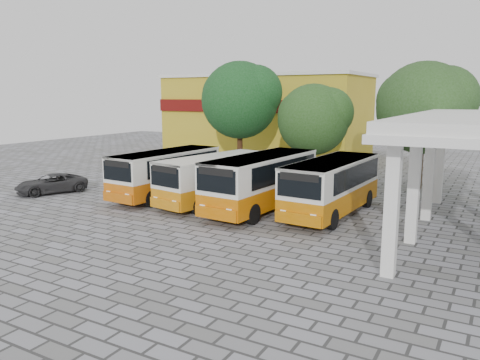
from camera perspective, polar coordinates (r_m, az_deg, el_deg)
The scene contains 10 objects.
ground at distance 22.40m, azimuth -1.10°, elevation -5.82°, with size 90.00×90.00×0.00m, color slate.
shophouse_block at distance 49.67m, azimuth 3.28°, elevation 7.91°, with size 20.40×10.40×8.30m.
bus_far_left at distance 29.09m, azimuth -9.00°, elevation 1.13°, with size 2.87×8.02×2.84m.
bus_centre_left at distance 27.00m, azimuth -3.10°, elevation 0.44°, with size 3.56×7.99×2.77m.
bus_centre_right at distance 25.35m, azimuth 2.65°, elevation 0.13°, with size 3.13×8.54×3.02m.
bus_far_right at distance 24.85m, azimuth 11.17°, elevation -0.41°, with size 2.89×8.19×2.91m.
tree_left at distance 39.08m, azimuth 0.11°, elevation 10.01°, with size 6.67×6.35×9.00m.
tree_middle at distance 34.92m, azimuth 9.03°, elevation 7.57°, with size 5.47×5.21×7.07m.
tree_right at distance 33.28m, azimuth 21.65°, elevation 8.52°, with size 6.35×6.05×8.43m.
parked_car at distance 32.49m, azimuth -22.01°, elevation -0.41°, with size 2.01×4.35×1.21m, color #2A2A2B.
Camera 1 is at (10.98, -18.51, 6.21)m, focal length 35.00 mm.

